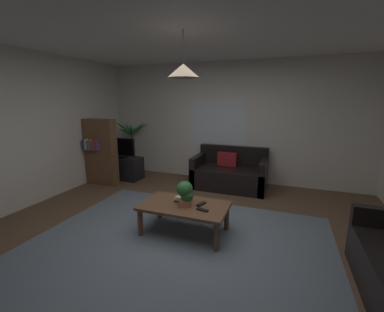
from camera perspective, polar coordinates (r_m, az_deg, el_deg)
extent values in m
cube|color=brown|center=(3.54, -1.78, -18.01)|extent=(5.75, 5.37, 0.02)
cube|color=slate|center=(3.38, -3.13, -19.41)|extent=(3.74, 2.95, 0.01)
cube|color=silver|center=(5.68, 8.59, 7.41)|extent=(5.87, 0.06, 2.60)
cube|color=silver|center=(4.97, -34.77, 4.62)|extent=(0.06, 5.37, 2.60)
cube|color=white|center=(3.16, -2.14, 27.48)|extent=(5.75, 5.37, 0.02)
cube|color=white|center=(5.72, 5.67, 7.18)|extent=(1.23, 0.01, 1.10)
cube|color=black|center=(5.33, 8.37, -4.87)|extent=(1.48, 0.85, 0.42)
cube|color=black|center=(5.57, 9.29, 0.23)|extent=(1.48, 0.12, 0.40)
cube|color=black|center=(5.47, 1.44, -3.08)|extent=(0.12, 0.85, 0.64)
cube|color=black|center=(5.21, 15.74, -4.36)|extent=(0.12, 0.85, 0.64)
cube|color=maroon|center=(5.43, 7.90, -0.70)|extent=(0.41, 0.14, 0.28)
cube|color=brown|center=(3.49, -1.75, -11.16)|extent=(1.17, 0.67, 0.04)
cylinder|color=brown|center=(3.58, -11.54, -14.42)|extent=(0.07, 0.07, 0.37)
cylinder|color=brown|center=(3.20, 5.49, -17.64)|extent=(0.07, 0.07, 0.37)
cylinder|color=brown|center=(4.01, -7.31, -11.20)|extent=(0.07, 0.07, 0.37)
cylinder|color=brown|center=(3.68, 7.78, -13.49)|extent=(0.07, 0.07, 0.37)
cube|color=black|center=(3.59, -2.81, -9.94)|extent=(0.14, 0.12, 0.02)
cube|color=beige|center=(3.59, -2.72, -9.60)|extent=(0.16, 0.13, 0.02)
cube|color=beige|center=(3.58, -2.86, -9.29)|extent=(0.13, 0.11, 0.02)
cube|color=black|center=(3.31, 2.36, -11.97)|extent=(0.17, 0.09, 0.02)
cube|color=black|center=(3.48, 2.09, -10.73)|extent=(0.10, 0.17, 0.02)
cylinder|color=#B77051|center=(3.45, -1.48, -10.38)|extent=(0.18, 0.18, 0.08)
sphere|color=#2D6B33|center=(3.41, -1.12, -8.85)|extent=(0.17, 0.17, 0.17)
sphere|color=#2D6B33|center=(3.40, -1.66, -7.44)|extent=(0.22, 0.22, 0.22)
cube|color=black|center=(6.09, -15.33, -2.57)|extent=(0.90, 0.44, 0.50)
cube|color=black|center=(5.97, -15.72, 2.02)|extent=(0.71, 0.05, 0.40)
cube|color=black|center=(5.95, -15.87, 1.98)|extent=(0.67, 0.00, 0.36)
cube|color=black|center=(6.02, -15.59, -0.13)|extent=(0.24, 0.16, 0.04)
cylinder|color=beige|center=(6.58, -13.02, -2.24)|extent=(0.32, 0.32, 0.30)
cylinder|color=brown|center=(6.47, -13.23, 1.99)|extent=(0.05, 0.05, 0.69)
cone|color=#235B2D|center=(6.31, -11.62, 6.17)|extent=(0.50, 0.18, 0.36)
cone|color=#235B2D|center=(6.43, -11.92, 6.31)|extent=(0.34, 0.34, 0.39)
cone|color=#235B2D|center=(6.60, -12.71, 5.85)|extent=(0.15, 0.45, 0.26)
cone|color=#235B2D|center=(6.53, -14.11, 6.06)|extent=(0.35, 0.23, 0.33)
cone|color=#235B2D|center=(6.44, -15.23, 6.25)|extent=(0.45, 0.28, 0.40)
cone|color=#235B2D|center=(6.25, -14.91, 5.47)|extent=(0.16, 0.49, 0.28)
cone|color=#235B2D|center=(6.25, -13.49, 5.93)|extent=(0.25, 0.34, 0.36)
cube|color=brown|center=(5.75, -19.76, 0.84)|extent=(0.70, 0.22, 1.40)
cube|color=#2D4C8C|center=(5.81, -22.74, 2.50)|extent=(0.05, 0.16, 0.21)
cube|color=beige|center=(5.77, -22.36, 2.51)|extent=(0.05, 0.16, 0.22)
cube|color=#387247|center=(5.74, -21.96, 2.35)|extent=(0.05, 0.16, 0.19)
cube|color=#99663F|center=(5.71, -21.64, 2.45)|extent=(0.03, 0.16, 0.22)
cube|color=#72387F|center=(5.69, -21.35, 2.23)|extent=(0.03, 0.16, 0.18)
cube|color=#387247|center=(5.66, -21.05, 2.20)|extent=(0.04, 0.16, 0.17)
cube|color=#B22D2D|center=(5.63, -20.67, 2.33)|extent=(0.05, 0.16, 0.21)
cube|color=#72387F|center=(5.60, -20.27, 2.17)|extent=(0.04, 0.16, 0.18)
cylinder|color=black|center=(3.26, -2.00, 23.38)|extent=(0.01, 0.01, 0.38)
cone|color=tan|center=(3.22, -1.96, 18.61)|extent=(0.39, 0.39, 0.16)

